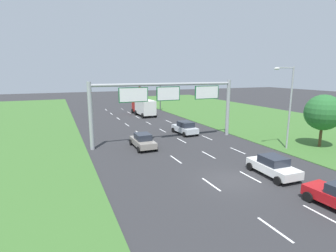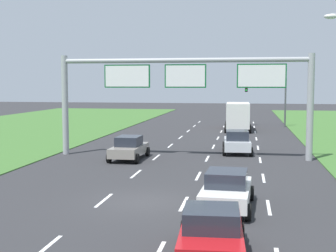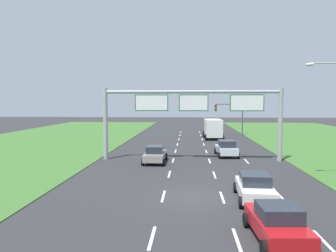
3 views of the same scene
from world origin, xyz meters
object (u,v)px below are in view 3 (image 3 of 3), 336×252
Objects in this scene: car_mid_lane at (255,187)px; box_truck at (213,128)px; sign_gantry at (193,109)px; traffic_light_mast at (231,112)px; car_lead_silver at (226,148)px; car_far_ahead at (277,223)px; car_near_red at (155,154)px; street_lamp at (335,110)px.

car_mid_lane is 32.06m from box_truck.
sign_gantry is (-3.38, 12.79, 4.18)m from car_mid_lane.
sign_gantry is 3.08× the size of traffic_light_mast.
car_lead_silver is 5.98m from sign_gantry.
car_far_ahead is 0.24× the size of sign_gantry.
sign_gantry reaches higher than car_near_red.
street_lamp is at bearing -77.61° from box_truck.
street_lamp is (6.69, 10.59, 4.31)m from car_far_ahead.
car_far_ahead is 0.55× the size of box_truck.
car_lead_silver reaches higher than car_far_ahead.
traffic_light_mast is (6.68, 24.34, -1.09)m from sign_gantry.
sign_gantry reaches higher than car_lead_silver.
car_near_red is at bearing -157.30° from sign_gantry.
car_mid_lane is at bearing -57.88° from car_near_red.
sign_gantry is at bearing 141.83° from street_lamp.
street_lamp is (13.41, -6.28, 4.30)m from car_near_red.
traffic_light_mast is at bearing 87.49° from car_mid_lane.
box_truck is at bearing 72.52° from car_near_red.
box_truck is at bearing -124.04° from traffic_light_mast.
sign_gantry is (3.54, 1.48, 4.18)m from car_near_red.
traffic_light_mast is at bearing 54.58° from box_truck.
street_lamp reaches higher than car_near_red.
car_far_ahead is 42.94m from traffic_light_mast.
street_lamp is (9.87, -7.76, 0.12)m from sign_gantry.
car_lead_silver is 15.34m from car_mid_lane.
car_mid_lane is at bearing 84.83° from car_far_ahead.
car_far_ahead is at bearing -67.63° from car_near_red.
street_lamp is at bearing -61.24° from car_lead_silver.
box_truck is at bearing 80.43° from sign_gantry.
box_truck is (-0.14, 32.05, 0.87)m from car_mid_lane.
car_mid_lane is at bearing -93.39° from car_lead_silver.
street_lamp is at bearing 54.64° from car_far_ahead.
car_mid_lane is at bearing -91.14° from box_truck.
street_lamp is (6.62, -27.02, 3.44)m from box_truck.
sign_gantry is 12.55m from street_lamp.
car_mid_lane is 37.40m from traffic_light_mast.
traffic_light_mast reaches higher than car_far_ahead.
box_truck is 6.52m from traffic_light_mast.
car_far_ahead is (-0.33, -20.89, -0.07)m from car_lead_silver.
car_far_ahead is at bearing -94.69° from traffic_light_mast.
car_far_ahead is 13.24m from street_lamp.
box_truck is 28.03m from street_lamp.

